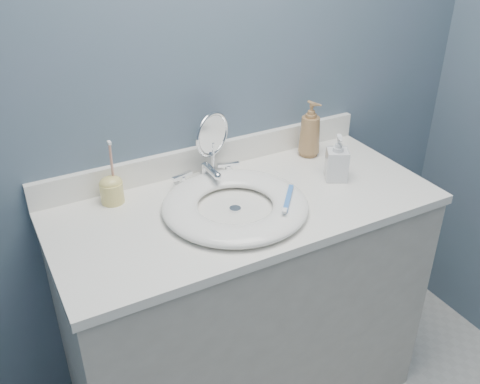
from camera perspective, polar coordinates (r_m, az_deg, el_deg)
back_wall at (r=1.78m, az=-3.82°, el=11.94°), size 2.20×0.02×2.40m
vanity_cabinet at (r=1.96m, az=0.44°, el=-12.51°), size 1.20×0.55×0.85m
countertop at (r=1.69m, az=0.50°, el=-1.48°), size 1.22×0.57×0.03m
backsplash at (r=1.87m, az=-3.38°, el=3.81°), size 1.22×0.02×0.09m
basin at (r=1.63m, az=-0.52°, el=-1.39°), size 0.45×0.45×0.04m
drain at (r=1.64m, az=-0.52°, el=-1.83°), size 0.04×0.04×0.01m
faucet at (r=1.78m, az=-3.49°, el=1.77°), size 0.25×0.13×0.07m
makeup_mirror at (r=1.79m, az=-2.97°, el=5.38°), size 0.15×0.09×0.23m
soap_bottle_amber at (r=1.95m, az=7.49°, el=6.68°), size 0.10×0.10×0.21m
soap_bottle_clear at (r=1.81m, az=10.35°, el=3.63°), size 0.10×0.10×0.16m
toothbrush_holder at (r=1.71m, az=-13.54°, el=0.35°), size 0.07×0.07×0.21m
toothbrush_lying at (r=1.62m, az=5.14°, el=-0.81°), size 0.12×0.14×0.02m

